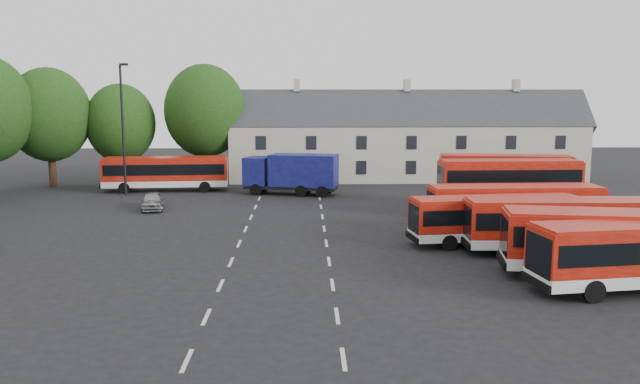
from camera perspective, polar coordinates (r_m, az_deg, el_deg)
The scene contains 14 objects.
ground at distance 34.13m, azimuth -7.76°, elevation -5.49°, with size 140.00×140.00×0.00m, color black.
lane_markings at distance 35.88m, azimuth -3.42°, elevation -4.71°, with size 5.15×33.80×0.01m.
treeline at distance 57.74m, azimuth -26.69°, elevation 6.15°, with size 29.92×32.59×12.01m.
terrace_houses at distance 63.87m, azimuth 7.84°, elevation 4.60°, with size 35.70×7.13×10.06m.
bus_row_b at distance 31.89m, azimuth 26.38°, elevation -3.86°, with size 11.35×4.29×3.14m.
bus_row_c at distance 35.59m, azimuth 21.50°, elevation -2.50°, with size 10.53×2.72×2.96m.
bus_row_d at distance 36.67m, azimuth 15.79°, elevation -2.12°, with size 9.90×3.45×2.74m.
bus_row_e at distance 40.02m, azimuth 17.38°, elevation -1.12°, with size 10.52×2.74×2.96m.
bus_dd_south at distance 45.49m, azimuth 16.90°, elevation 0.68°, with size 9.78×2.51×3.99m.
bus_dd_north at distance 49.36m, azimuth 16.53°, elevation 1.29°, with size 9.92×3.65×3.98m.
bus_north at distance 57.00m, azimuth -13.90°, elevation 1.90°, with size 10.96×3.32×3.05m.
box_truck at distance 53.45m, azimuth -2.56°, elevation 1.84°, with size 8.30×4.28×3.47m.
silver_car at distance 48.07m, azimuth -15.09°, elevation -0.79°, with size 1.54×3.83×1.31m, color #989A9F.
lamppost at distance 54.92m, azimuth -17.56°, elevation 5.77°, with size 0.77×0.35×11.07m.
Camera 1 is at (3.79, -32.89, 8.31)m, focal length 35.00 mm.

